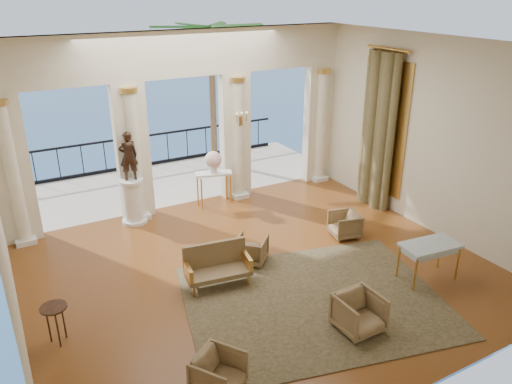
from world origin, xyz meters
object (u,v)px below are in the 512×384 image
armchair_a (218,372)px  armchair_d (251,248)px  armchair_c (345,224)px  side_table (54,312)px  game_table (430,248)px  statue (128,156)px  settee (217,265)px  armchair_b (359,312)px  console_table (214,178)px  pedestal (133,202)px

armchair_a → armchair_d: bearing=19.9°
armchair_c → side_table: bearing=-70.5°
armchair_c → game_table: game_table is taller
armchair_a → statue: statue is taller
armchair_a → settee: (1.17, 2.57, 0.08)m
statue → armchair_b: bearing=115.4°
game_table → statue: bearing=135.8°
console_table → game_table: bearing=-50.4°
armchair_b → armchair_d: bearing=98.6°
armchair_a → armchair_d: size_ratio=1.06×
pedestal → console_table: (2.20, 0.05, 0.20)m
armchair_d → armchair_a: bearing=98.9°
armchair_d → console_table: bearing=-55.5°
armchair_b → armchair_c: armchair_b is taller
armchair_c → console_table: size_ratio=0.64×
armchair_a → pedestal: pedestal is taller
armchair_c → statue: 5.34m
armchair_d → side_table: 4.11m
armchair_c → statue: size_ratio=0.54×
pedestal → statue: size_ratio=0.95×
side_table → armchair_a: bearing=-50.2°
settee → armchair_c: bearing=14.3°
armchair_b → armchair_c: bearing=54.1°
console_table → armchair_d: bearing=-82.7°
armchair_d → side_table: side_table is taller
statue → pedestal: bearing=140.6°
armchair_b → side_table: bearing=153.2°
armchair_b → game_table: bearing=13.4°
game_table → side_table: size_ratio=1.72×
armchair_d → pedestal: pedestal is taller
armchair_a → side_table: side_table is taller
armchair_d → console_table: 3.22m
game_table → console_table: (-2.19, 5.42, 0.04)m
armchair_c → settee: size_ratio=0.49×
armchair_c → armchair_b: bearing=-21.1°
game_table → armchair_d: bearing=146.9°
side_table → settee: bearing=6.2°
armchair_c → pedestal: size_ratio=0.57×
statue → side_table: statue is taller
armchair_c → armchair_d: (-2.46, 0.03, -0.01)m
pedestal → console_table: size_ratio=1.12×
armchair_d → statue: 3.77m
armchair_b → pedestal: pedestal is taller
armchair_b → side_table: 5.03m
statue → console_table: 2.41m
settee → game_table: bearing=-18.5°
armchair_b → console_table: console_table is taller
armchair_d → game_table: bearing=-174.7°
game_table → side_table: game_table is taller
armchair_b → armchair_c: size_ratio=1.14×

